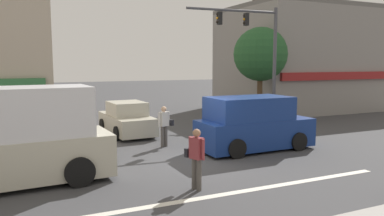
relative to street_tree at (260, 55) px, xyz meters
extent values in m
plane|color=#3D3D3F|center=(-7.58, -6.93, -3.93)|extent=(120.00, 120.00, 0.00)
cube|color=silver|center=(-7.58, -10.43, -3.92)|extent=(9.00, 0.24, 0.01)
cube|color=gray|center=(6.28, 3.76, -0.35)|extent=(10.69, 8.21, 7.16)
cube|color=maroon|center=(6.28, -0.45, -1.33)|extent=(10.15, 0.24, 0.50)
cube|color=#635F5B|center=(6.28, 3.76, 3.38)|extent=(10.69, 8.21, 0.30)
cylinder|color=#4C3823|center=(0.00, 0.00, -2.55)|extent=(0.32, 0.32, 2.75)
sphere|color=#235128|center=(0.00, 0.00, 0.02)|extent=(3.20, 3.20, 3.20)
cylinder|color=brown|center=(1.41, 2.88, 0.15)|extent=(0.22, 0.22, 8.14)
cylinder|color=#47474C|center=(-1.11, -2.85, -0.83)|extent=(0.18, 0.18, 6.20)
cylinder|color=#47474C|center=(-3.51, -2.67, 2.02)|extent=(4.80, 0.48, 0.12)
cube|color=black|center=(-2.79, -2.72, 1.62)|extent=(0.22, 0.25, 0.60)
sphere|color=black|center=(-2.91, -2.71, 1.80)|extent=(0.12, 0.12, 0.12)
sphere|color=orange|center=(-2.91, -2.71, 1.62)|extent=(0.12, 0.12, 0.12)
sphere|color=black|center=(-2.91, -2.71, 1.44)|extent=(0.12, 0.12, 0.12)
cube|color=black|center=(-4.22, -2.62, 1.62)|extent=(0.22, 0.25, 0.60)
sphere|color=black|center=(-4.34, -2.61, 1.80)|extent=(0.12, 0.12, 0.12)
sphere|color=orange|center=(-4.34, -2.61, 1.62)|extent=(0.12, 0.12, 0.12)
sphere|color=black|center=(-4.34, -2.61, 1.44)|extent=(0.12, 0.12, 0.12)
cube|color=navy|center=(-4.67, -6.42, -3.26)|extent=(4.63, 1.92, 1.10)
cube|color=navy|center=(-4.97, -6.43, -2.26)|extent=(3.23, 1.85, 0.90)
cube|color=#475666|center=(-3.35, -6.40, -2.26)|extent=(0.09, 1.66, 0.76)
cylinder|color=black|center=(-3.26, -5.48, -3.57)|extent=(0.72, 0.21, 0.72)
cylinder|color=black|center=(-3.23, -7.32, -3.57)|extent=(0.72, 0.21, 0.72)
cylinder|color=black|center=(-6.11, -5.53, -3.57)|extent=(0.72, 0.21, 0.72)
cylinder|color=black|center=(-6.08, -7.37, -3.57)|extent=(0.72, 0.21, 0.72)
cube|color=#B7B29E|center=(-13.45, -7.32, -3.18)|extent=(5.71, 2.32, 1.20)
cube|color=silver|center=(-12.90, -7.29, -1.88)|extent=(3.50, 2.09, 1.40)
cylinder|color=black|center=(-11.66, -8.22, -3.51)|extent=(0.85, 0.29, 0.84)
cylinder|color=black|center=(-11.77, -6.23, -3.51)|extent=(0.85, 0.29, 0.84)
cube|color=#B7B29E|center=(-8.46, -1.11, -3.39)|extent=(1.91, 4.18, 0.80)
cube|color=#B7B29E|center=(-8.46, -1.21, -2.67)|extent=(1.66, 1.98, 0.64)
cube|color=#475666|center=(-8.51, -0.24, -2.67)|extent=(1.44, 0.14, 0.54)
cylinder|color=black|center=(-9.38, 0.12, -3.61)|extent=(0.21, 0.65, 0.64)
cylinder|color=black|center=(-7.68, 0.21, -3.61)|extent=(0.21, 0.65, 0.64)
cylinder|color=black|center=(-9.24, -2.42, -3.61)|extent=(0.21, 0.65, 0.64)
cylinder|color=black|center=(-7.55, -2.33, -3.61)|extent=(0.21, 0.65, 0.64)
cylinder|color=#4C4742|center=(-8.80, -9.88, -3.50)|extent=(0.14, 0.14, 0.86)
cylinder|color=#4C4742|center=(-8.86, -9.72, -3.50)|extent=(0.14, 0.14, 0.86)
cube|color=maroon|center=(-8.83, -9.80, -2.78)|extent=(0.33, 0.41, 0.58)
sphere|color=#9E7051|center=(-8.83, -9.80, -2.37)|extent=(0.22, 0.22, 0.22)
cylinder|color=maroon|center=(-8.75, -10.03, -2.78)|extent=(0.09, 0.09, 0.56)
cylinder|color=maroon|center=(-8.91, -9.58, -2.78)|extent=(0.09, 0.09, 0.56)
cube|color=black|center=(-8.90, -9.49, -2.95)|extent=(0.30, 0.21, 0.24)
cylinder|color=#4C4742|center=(-7.87, -4.51, -3.50)|extent=(0.14, 0.14, 0.86)
cylinder|color=#4C4742|center=(-7.70, -4.45, -3.50)|extent=(0.14, 0.14, 0.86)
cube|color=beige|center=(-7.79, -4.48, -2.78)|extent=(0.41, 0.32, 0.58)
sphere|color=tan|center=(-7.79, -4.48, -2.37)|extent=(0.22, 0.22, 0.22)
cylinder|color=beige|center=(-8.01, -4.56, -2.78)|extent=(0.09, 0.09, 0.56)
cylinder|color=beige|center=(-7.56, -4.40, -2.78)|extent=(0.09, 0.09, 0.56)
cube|color=black|center=(-7.47, -4.41, -2.95)|extent=(0.20, 0.30, 0.24)
camera|label=1|loc=(-13.02, -18.64, -0.53)|focal=35.00mm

